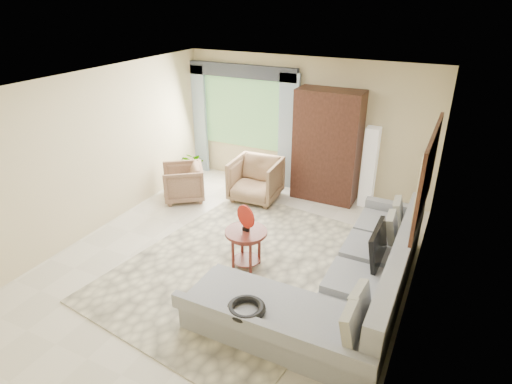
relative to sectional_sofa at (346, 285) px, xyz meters
The scene contains 17 objects.
ground 1.81m from the sectional_sofa, behind, with size 6.00×6.00×0.00m, color silver.
area_rug 1.60m from the sectional_sofa, behind, with size 3.00×4.00×0.02m, color beige.
sectional_sofa is the anchor object (origin of this frame).
tv_screen 0.67m from the sectional_sofa, 58.11° to the left, with size 0.06×0.74×0.48m, color black.
garden_hose 1.47m from the sectional_sofa, 122.68° to the right, with size 0.43×0.43×0.09m, color black.
coffee_table 1.52m from the sectional_sofa, behind, with size 0.60×0.60×0.60m.
red_disc 1.61m from the sectional_sofa, behind, with size 0.34×0.34×0.03m, color #A31C10.
armchair_left 3.99m from the sectional_sofa, 155.88° to the left, with size 0.73×0.76×0.69m, color #9B6A54.
armchair_right 3.28m from the sectional_sofa, 136.87° to the left, with size 0.87×0.90×0.82m, color #90694E.
potted_plant 4.80m from the sectional_sofa, 147.08° to the left, with size 0.53×0.46×0.58m, color #999999.
armoire 3.24m from the sectional_sofa, 113.06° to the left, with size 1.20×0.55×2.10m, color black.
floor_lamp 3.03m from the sectional_sofa, 98.33° to the left, with size 0.24×0.24×1.50m, color silver.
window 4.58m from the sectional_sofa, 134.87° to the left, with size 1.80×0.04×1.40m, color #669E59.
curtain_left 5.25m from the sectional_sofa, 143.84° to the left, with size 0.40×0.08×2.30m, color #9EB7CC.
curtain_right 3.80m from the sectional_sofa, 124.27° to the left, with size 0.40×0.08×2.30m, color #9EB7CC.
valance 4.81m from the sectional_sofa, 135.52° to the left, with size 2.40×0.12×0.26m, color #1E232D.
wall_mirror 1.70m from the sectional_sofa, 37.80° to the left, with size 0.05×1.70×1.05m.
Camera 1 is at (2.72, -4.62, 3.67)m, focal length 30.00 mm.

